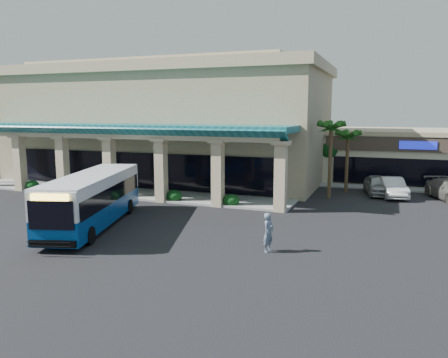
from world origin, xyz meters
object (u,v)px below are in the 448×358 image
at_px(transit_bus, 93,200).
at_px(car_white, 392,187).
at_px(car_silver, 378,185).
at_px(pedestrian, 268,232).

bearing_deg(transit_bus, car_white, 27.37).
distance_m(transit_bus, car_white, 22.71).
height_order(car_silver, car_white, car_silver).
relative_size(transit_bus, pedestrian, 5.79).
bearing_deg(transit_bus, pedestrian, -21.71).
height_order(pedestrian, car_white, pedestrian).
xyz_separation_m(transit_bus, car_white, (16.44, 15.65, -0.77)).
bearing_deg(pedestrian, car_white, -4.24).
relative_size(car_silver, car_white, 0.99).
xyz_separation_m(pedestrian, car_silver, (4.54, 17.27, -0.17)).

